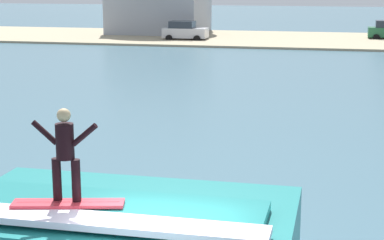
# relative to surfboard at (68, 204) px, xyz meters

# --- Properties ---
(surfboard) EXTENTS (2.01, 0.86, 0.06)m
(surfboard) POSITION_rel_surfboard_xyz_m (0.00, 0.00, 0.00)
(surfboard) COLOR #D8333F
(surfboard) RESTS_ON wave_crest
(surfer) EXTENTS (1.22, 0.32, 1.66)m
(surfer) POSITION_rel_surfboard_xyz_m (-0.04, 0.07, 0.96)
(surfer) COLOR black
(surfer) RESTS_ON surfboard
(shoreline_bank) EXTENTS (120.00, 16.38, 0.18)m
(shoreline_bank) POSITION_rel_surfboard_xyz_m (1.78, 52.01, -1.82)
(shoreline_bank) COLOR tan
(shoreline_bank) RESTS_ON ground_plane
(car_near_shore) EXTENTS (4.08, 2.29, 1.86)m
(car_near_shore) POSITION_rel_surfboard_xyz_m (-9.64, 49.17, -0.97)
(car_near_shore) COLOR silver
(car_near_shore) RESTS_ON ground_plane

